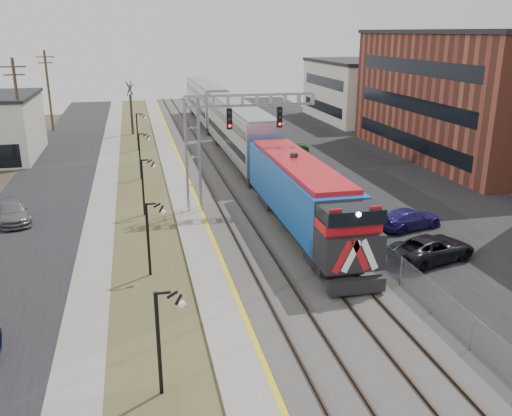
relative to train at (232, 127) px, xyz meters
name	(u,v)px	position (x,y,z in m)	size (l,w,h in m)	color
street_west	(45,194)	(-17.00, -11.09, -2.86)	(7.00, 120.00, 0.04)	black
sidewalk	(104,190)	(-12.50, -11.09, -2.84)	(2.00, 120.00, 0.08)	gray
grass_median	(142,188)	(-9.50, -11.09, -2.85)	(4.00, 120.00, 0.06)	#484927
platform	(179,185)	(-6.50, -11.09, -2.76)	(2.00, 120.00, 0.24)	gray
ballast_bed	(238,182)	(-1.50, -11.09, -2.78)	(8.00, 120.00, 0.20)	#595651
parking_lot	(370,175)	(10.50, -11.09, -2.86)	(16.00, 120.00, 0.04)	black
platform_edge	(190,183)	(-5.62, -11.09, -2.64)	(0.24, 120.00, 0.01)	gold
track_near	(215,181)	(-3.50, -11.09, -2.61)	(1.58, 120.00, 0.15)	#2D2119
track_far	(256,179)	(0.00, -11.09, -2.61)	(1.58, 120.00, 0.15)	#2D2119
train	(232,127)	(0.00, 0.00, 0.00)	(3.00, 63.05, 5.33)	#134C9D
signal_gantry	(217,133)	(-4.28, -18.10, 2.70)	(9.00, 1.07, 8.15)	gray
lampposts	(148,238)	(-9.50, -27.81, -0.88)	(0.14, 62.14, 4.00)	black
fence	(286,171)	(2.70, -11.09, -2.08)	(0.04, 120.00, 1.60)	gray
bare_trees	(33,151)	(-18.16, -7.18, -0.18)	(12.30, 42.30, 5.95)	#382D23
car_lot_c	(432,249)	(5.90, -29.55, -2.18)	(2.34, 5.07, 1.41)	black
car_lot_d	(409,219)	(7.17, -24.55, -2.23)	(1.82, 4.48, 1.30)	navy
car_lot_e	(320,172)	(5.54, -11.60, -2.25)	(1.50, 3.72, 1.27)	gray
car_lot_f	(290,147)	(6.01, -0.76, -2.23)	(1.39, 4.00, 1.32)	#0C3F19
car_street_b	(12,212)	(-18.19, -17.45, -2.21)	(1.90, 4.67, 1.36)	slate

